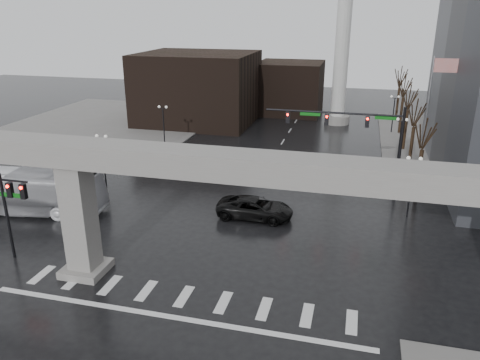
# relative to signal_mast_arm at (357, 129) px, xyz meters

# --- Properties ---
(ground) EXTENTS (160.00, 160.00, 0.00)m
(ground) POSITION_rel_signal_mast_arm_xyz_m (-8.99, -18.80, -5.83)
(ground) COLOR black
(ground) RESTS_ON ground
(sidewalk_nw) EXTENTS (28.00, 36.00, 0.15)m
(sidewalk_nw) POSITION_rel_signal_mast_arm_xyz_m (-34.99, 17.20, -5.75)
(sidewalk_nw) COLOR slate
(sidewalk_nw) RESTS_ON ground
(elevated_guideway) EXTENTS (48.00, 2.60, 8.70)m
(elevated_guideway) POSITION_rel_signal_mast_arm_xyz_m (-7.73, -18.80, 1.05)
(elevated_guideway) COLOR gray
(elevated_guideway) RESTS_ON ground
(building_far_left) EXTENTS (16.00, 14.00, 10.00)m
(building_far_left) POSITION_rel_signal_mast_arm_xyz_m (-22.99, 23.20, -0.83)
(building_far_left) COLOR black
(building_far_left) RESTS_ON ground
(building_far_mid) EXTENTS (10.00, 10.00, 8.00)m
(building_far_mid) POSITION_rel_signal_mast_arm_xyz_m (-10.99, 33.20, -1.83)
(building_far_mid) COLOR black
(building_far_mid) RESTS_ON ground
(smokestack) EXTENTS (3.60, 3.60, 30.00)m
(smokestack) POSITION_rel_signal_mast_arm_xyz_m (-2.99, 27.20, 7.52)
(smokestack) COLOR silver
(smokestack) RESTS_ON ground
(signal_mast_arm) EXTENTS (12.12, 0.43, 8.00)m
(signal_mast_arm) POSITION_rel_signal_mast_arm_xyz_m (0.00, 0.00, 0.00)
(signal_mast_arm) COLOR black
(signal_mast_arm) RESTS_ON ground
(signal_left_pole) EXTENTS (2.30, 0.30, 6.00)m
(signal_left_pole) POSITION_rel_signal_mast_arm_xyz_m (-21.24, -18.30, -1.76)
(signal_left_pole) COLOR black
(signal_left_pole) RESTS_ON ground
(flagpole_assembly) EXTENTS (2.06, 0.12, 12.00)m
(flagpole_assembly) POSITION_rel_signal_mast_arm_xyz_m (6.30, 3.20, 1.70)
(flagpole_assembly) COLOR silver
(flagpole_assembly) RESTS_ON ground
(lamp_right_0) EXTENTS (1.22, 0.32, 5.11)m
(lamp_right_0) POSITION_rel_signal_mast_arm_xyz_m (4.51, -4.80, -2.36)
(lamp_right_0) COLOR black
(lamp_right_0) RESTS_ON ground
(lamp_right_1) EXTENTS (1.22, 0.32, 5.11)m
(lamp_right_1) POSITION_rel_signal_mast_arm_xyz_m (4.51, 9.20, -2.36)
(lamp_right_1) COLOR black
(lamp_right_1) RESTS_ON ground
(lamp_right_2) EXTENTS (1.22, 0.32, 5.11)m
(lamp_right_2) POSITION_rel_signal_mast_arm_xyz_m (4.51, 23.20, -2.36)
(lamp_right_2) COLOR black
(lamp_right_2) RESTS_ON ground
(lamp_left_0) EXTENTS (1.22, 0.32, 5.11)m
(lamp_left_0) POSITION_rel_signal_mast_arm_xyz_m (-22.49, -4.80, -2.36)
(lamp_left_0) COLOR black
(lamp_left_0) RESTS_ON ground
(lamp_left_1) EXTENTS (1.22, 0.32, 5.11)m
(lamp_left_1) POSITION_rel_signal_mast_arm_xyz_m (-22.49, 9.20, -2.36)
(lamp_left_1) COLOR black
(lamp_left_1) RESTS_ON ground
(lamp_left_2) EXTENTS (1.22, 0.32, 5.11)m
(lamp_left_2) POSITION_rel_signal_mast_arm_xyz_m (-22.49, 23.20, -2.36)
(lamp_left_2) COLOR black
(lamp_left_2) RESTS_ON ground
(tree_right_0) EXTENTS (1.09, 1.58, 7.50)m
(tree_right_0) POSITION_rel_signal_mast_arm_xyz_m (5.54, -0.78, -3.04)
(tree_right_0) COLOR black
(tree_right_0) RESTS_ON ground
(tree_right_1) EXTENTS (1.09, 1.61, 7.67)m
(tree_right_1) POSITION_rel_signal_mast_arm_xyz_m (5.54, 7.22, -2.98)
(tree_right_1) COLOR black
(tree_right_1) RESTS_ON ground
(tree_right_2) EXTENTS (1.10, 1.63, 7.85)m
(tree_right_2) POSITION_rel_signal_mast_arm_xyz_m (5.54, 15.22, -2.91)
(tree_right_2) COLOR black
(tree_right_2) RESTS_ON ground
(tree_right_3) EXTENTS (1.11, 1.66, 8.02)m
(tree_right_3) POSITION_rel_signal_mast_arm_xyz_m (5.54, 23.22, -2.85)
(tree_right_3) COLOR black
(tree_right_3) RESTS_ON ground
(tree_right_4) EXTENTS (1.12, 1.69, 8.19)m
(tree_right_4) POSITION_rel_signal_mast_arm_xyz_m (5.54, 31.22, -2.79)
(tree_right_4) COLOR black
(tree_right_4) RESTS_ON ground
(pickup_truck) EXTENTS (6.08, 2.82, 1.69)m
(pickup_truck) POSITION_rel_signal_mast_arm_xyz_m (-7.38, -8.04, -4.98)
(pickup_truck) COLOR black
(pickup_truck) RESTS_ON ground
(city_bus) EXTENTS (13.56, 4.70, 3.70)m
(city_bus) POSITION_rel_signal_mast_arm_xyz_m (-26.04, -11.55, -3.98)
(city_bus) COLOR silver
(city_bus) RESTS_ON ground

